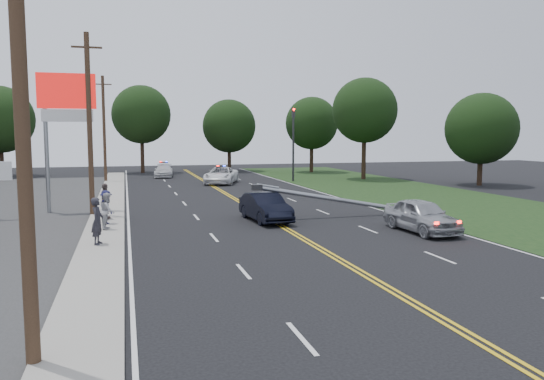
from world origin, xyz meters
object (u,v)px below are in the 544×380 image
object	(u,v)px
crashed_sedan	(265,207)
waiting_sedan	(422,216)
fallen_streetlight	(344,200)
emergency_b	(164,171)
bystander_a	(97,221)
bystander_b	(108,211)
emergency_a	(221,175)
traffic_signal	(293,138)
utility_pole_far	(104,128)
pylon_sign	(67,109)
utility_pole_mid	(89,124)
bystander_c	(106,207)
utility_pole_near	(21,104)
bystander_d	(105,201)

from	to	relation	value
crashed_sedan	waiting_sedan	world-z (taller)	waiting_sedan
fallen_streetlight	waiting_sedan	distance (m)	5.46
emergency_b	bystander_a	size ratio (longest dim) A/B	2.40
emergency_b	bystander_b	size ratio (longest dim) A/B	2.67
bystander_b	emergency_a	bearing A→B (deg)	-15.49
traffic_signal	utility_pole_far	xyz separation A→B (m)	(-17.50, 4.00, 0.88)
pylon_sign	traffic_signal	world-z (taller)	pylon_sign
utility_pole_mid	utility_pole_far	xyz separation A→B (m)	(0.00, 22.00, 0.00)
utility_pole_far	emergency_a	world-z (taller)	utility_pole_far
fallen_streetlight	bystander_c	world-z (taller)	fallen_streetlight
pylon_sign	bystander_c	bearing A→B (deg)	-68.77
utility_pole_far	emergency_b	world-z (taller)	utility_pole_far
bystander_c	bystander_a	bearing A→B (deg)	153.07
fallen_streetlight	waiting_sedan	size ratio (longest dim) A/B	2.07
utility_pole_far	bystander_c	world-z (taller)	utility_pole_far
bystander_b	bystander_a	bearing A→B (deg)	-177.66
pylon_sign	bystander_b	bearing A→B (deg)	-72.42
fallen_streetlight	emergency_b	size ratio (longest dim) A/B	2.05
pylon_sign	utility_pole_mid	distance (m)	2.55
utility_pole_near	bystander_c	distance (m)	16.98
traffic_signal	crashed_sedan	world-z (taller)	traffic_signal
bystander_d	bystander_b	bearing A→B (deg)	-166.97
fallen_streetlight	bystander_b	distance (m)	12.47
bystander_b	fallen_streetlight	bearing A→B (deg)	-77.52
bystander_a	fallen_streetlight	bearing A→B (deg)	-56.82
waiting_sedan	bystander_b	xyz separation A→B (m)	(-14.06, 4.02, 0.20)
utility_pole_near	utility_pole_mid	size ratio (longest dim) A/B	1.00
fallen_streetlight	emergency_b	bearing A→B (deg)	104.03
bystander_d	traffic_signal	bearing A→B (deg)	-30.79
utility_pole_mid	bystander_c	world-z (taller)	utility_pole_mid
emergency_b	bystander_b	xyz separation A→B (m)	(-4.79, -31.69, 0.31)
waiting_sedan	emergency_a	bearing A→B (deg)	98.06
utility_pole_mid	bystander_b	size ratio (longest dim) A/B	5.86
bystander_a	utility_pole_far	bearing A→B (deg)	14.14
utility_pole_near	crashed_sedan	size ratio (longest dim) A/B	2.23
fallen_streetlight	utility_pole_near	xyz separation A→B (m)	(-13.39, -16.00, 4.17)
utility_pole_mid	waiting_sedan	bearing A→B (deg)	-31.49
utility_pole_mid	bystander_a	size ratio (longest dim) A/B	5.27
waiting_sedan	traffic_signal	bearing A→B (deg)	82.85
bystander_a	utility_pole_mid	bearing A→B (deg)	17.36
bystander_a	bystander_c	size ratio (longest dim) A/B	1.15
fallen_streetlight	bystander_d	bearing A→B (deg)	171.30
emergency_a	emergency_b	world-z (taller)	emergency_a
bystander_c	traffic_signal	bearing A→B (deg)	-62.67
fallen_streetlight	utility_pole_far	xyz separation A→B (m)	(-13.39, 26.00, 4.17)
bystander_b	bystander_c	xyz separation A→B (m)	(-0.12, 1.62, -0.03)
fallen_streetlight	bystander_c	xyz separation A→B (m)	(-12.53, 0.44, 0.03)
emergency_b	bystander_a	bearing A→B (deg)	-91.57
pylon_sign	fallen_streetlight	xyz separation A→B (m)	(14.69, -6.00, -5.08)
traffic_signal	bystander_d	xyz separation A→B (m)	(-16.74, -20.06, -3.15)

